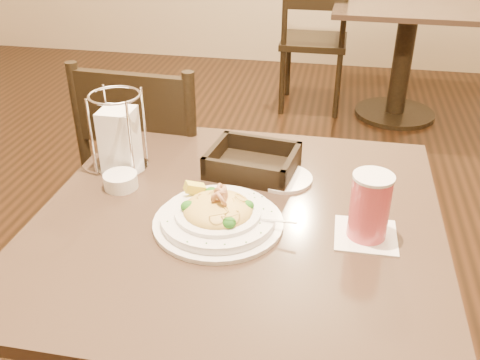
% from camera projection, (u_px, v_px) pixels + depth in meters
% --- Properties ---
extents(main_table, '(0.90, 0.90, 0.74)m').
position_uv_depth(main_table, '(238.00, 294.00, 1.32)').
color(main_table, black).
rests_on(main_table, ground).
extents(background_table, '(0.92, 0.92, 0.74)m').
position_uv_depth(background_table, '(405.00, 40.00, 3.33)').
color(background_table, black).
rests_on(background_table, ground).
extents(dining_chair_near, '(0.44, 0.44, 0.93)m').
position_uv_depth(dining_chair_near, '(157.00, 177.00, 1.84)').
color(dining_chair_near, black).
rests_on(dining_chair_near, ground).
extents(dining_chair_far, '(0.42, 0.42, 0.93)m').
position_uv_depth(dining_chair_far, '(314.00, 36.00, 3.44)').
color(dining_chair_far, black).
rests_on(dining_chair_far, ground).
extents(pasta_bowl, '(0.32, 0.29, 0.09)m').
position_uv_depth(pasta_bowl, '(218.00, 215.00, 1.16)').
color(pasta_bowl, white).
rests_on(pasta_bowl, main_table).
extents(drink_glass, '(0.13, 0.13, 0.15)m').
position_uv_depth(drink_glass, '(370.00, 207.00, 1.10)').
color(drink_glass, white).
rests_on(drink_glass, main_table).
extents(bread_basket, '(0.24, 0.21, 0.06)m').
position_uv_depth(bread_basket, '(253.00, 164.00, 1.37)').
color(bread_basket, black).
rests_on(bread_basket, main_table).
extents(napkin_caddy, '(0.13, 0.13, 0.21)m').
position_uv_depth(napkin_caddy, '(120.00, 137.00, 1.35)').
color(napkin_caddy, silver).
rests_on(napkin_caddy, main_table).
extents(side_plate, '(0.17, 0.17, 0.01)m').
position_uv_depth(side_plate, '(284.00, 178.00, 1.34)').
color(side_plate, white).
rests_on(side_plate, main_table).
extents(butter_ramekin, '(0.11, 0.11, 0.04)m').
position_uv_depth(butter_ramekin, '(121.00, 181.00, 1.30)').
color(butter_ramekin, white).
rests_on(butter_ramekin, main_table).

